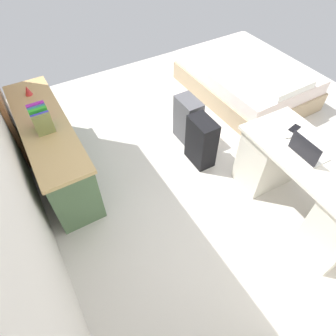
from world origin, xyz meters
TOP-DOWN VIEW (x-y plane):
  - ground_plane at (0.00, 0.00)m, footprint 5.37×5.37m
  - desk at (-1.01, -0.18)m, footprint 1.46×0.71m
  - credenza at (0.79, 1.80)m, footprint 1.80×0.48m
  - bed at (0.94, -1.15)m, footprint 1.92×1.42m
  - suitcase_black at (0.09, 0.27)m, footprint 0.36×0.23m
  - suitcase_spare_grey at (0.51, 0.19)m, footprint 0.36×0.22m
  - laptop at (-0.91, -0.13)m, footprint 0.32×0.23m
  - computer_mouse at (-0.65, -0.18)m, footprint 0.06×0.10m
  - cell_phone_by_mouse at (-0.60, -0.32)m, footprint 0.09×0.15m
  - book_row at (0.70, 1.81)m, footprint 0.24×0.17m
  - figurine_small at (1.37, 1.81)m, footprint 0.08×0.08m

SIDE VIEW (x-z plane):
  - ground_plane at x=0.00m, z-range 0.00..0.00m
  - bed at x=0.94m, z-range -0.05..0.53m
  - suitcase_spare_grey at x=0.51m, z-range 0.00..0.60m
  - suitcase_black at x=0.09m, z-range 0.00..0.61m
  - credenza at x=0.79m, z-range 0.00..0.74m
  - desk at x=-1.01m, z-range 0.02..0.77m
  - cell_phone_by_mouse at x=-0.60m, z-range 0.76..0.77m
  - computer_mouse at x=-0.65m, z-range 0.76..0.79m
  - figurine_small at x=1.37m, z-range 0.74..0.85m
  - laptop at x=-0.91m, z-range 0.70..0.91m
  - book_row at x=0.70m, z-range 0.73..0.96m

